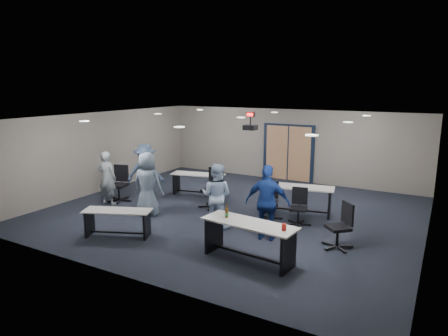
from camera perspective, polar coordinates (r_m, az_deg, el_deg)
The scene contains 24 objects.
floor at distance 11.56m, azimuth 1.19°, elevation -6.26°, with size 10.00×10.00×0.00m, color black.
back_wall at distance 15.27m, azimuth 9.23°, elevation 3.23°, with size 10.00×0.04×2.70m, color gray.
front_wall at distance 7.67m, azimuth -14.95°, elevation -5.55°, with size 10.00×0.04×2.70m, color gray.
left_wall at distance 14.23m, azimuth -16.83°, elevation 2.26°, with size 0.04×9.00×2.70m, color gray.
right_wall at distance 9.95m, azimuth 27.54°, elevation -2.54°, with size 0.04×9.00×2.70m, color gray.
ceiling at distance 11.03m, azimuth 1.25°, elevation 7.20°, with size 10.00×9.00×0.04m, color silver.
double_door at distance 15.29m, azimuth 9.14°, elevation 2.10°, with size 2.00×0.07×2.20m.
exit_sign at distance 15.72m, azimuth 3.77°, elevation 7.64°, with size 0.32×0.07×0.18m.
ceiling_projector at distance 11.36m, azimuth 3.77°, elevation 5.81°, with size 0.35×0.32×0.37m.
ceiling_can_lights at distance 11.25m, azimuth 1.85°, elevation 7.13°, with size 6.24×5.74×0.02m, color white, non-canonical shape.
table_front_left at distance 9.96m, azimuth -14.95°, elevation -6.97°, with size 1.69×1.13×0.65m.
table_front_right at distance 8.35m, azimuth 3.60°, elevation -9.39°, with size 2.08×0.87×1.12m.
table_back_left at distance 13.22m, azimuth -3.72°, elevation -1.78°, with size 1.84×0.96×0.71m.
table_back_right at distance 11.43m, azimuth 10.50°, elevation -3.82°, with size 2.06×1.03×0.80m.
chair_back_b at distance 11.79m, azimuth -1.75°, elevation -2.95°, with size 0.73×0.73×1.17m, color black, non-canonical shape.
chair_back_c at distance 10.87m, azimuth 6.61°, elevation -4.73°, with size 0.63×0.63×1.01m, color black, non-canonical shape.
chair_back_d at distance 10.54m, azimuth 10.60°, elevation -5.52°, with size 0.61×0.61×0.97m, color black, non-canonical shape.
chair_loose_left at distance 12.85m, azimuth -14.85°, elevation -2.21°, with size 0.71×0.71×1.12m, color black, non-canonical shape.
chair_loose_right at distance 9.29m, azimuth 15.98°, elevation -7.94°, with size 0.65×0.65×1.04m, color black, non-canonical shape.
person_gray at distance 12.58m, azimuth -16.38°, elevation -1.36°, with size 0.60×0.40×1.65m, color #8D969A.
person_plaid at distance 11.26m, azimuth -10.88°, elevation -2.27°, with size 0.87×0.57×1.78m, color slate.
person_lightblue at distance 10.16m, azimuth -1.08°, elevation -3.95°, with size 0.80×0.63×1.65m, color #C0DBFF.
person_navy at distance 9.37m, azimuth 6.24°, elevation -4.94°, with size 1.05×0.44×1.79m, color navy.
person_back at distance 12.48m, azimuth -11.15°, elevation -0.78°, with size 1.18×0.68×1.83m, color #384865.
Camera 1 is at (5.18, -9.69, 3.58)m, focal length 32.00 mm.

